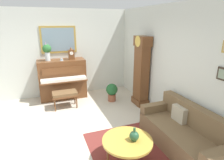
{
  "coord_description": "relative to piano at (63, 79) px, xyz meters",
  "views": [
    {
      "loc": [
        3.68,
        -0.47,
        2.39
      ],
      "look_at": [
        -0.28,
        1.02,
        1.06
      ],
      "focal_mm": 29.89,
      "sensor_mm": 36.0,
      "label": 1
    }
  ],
  "objects": [
    {
      "name": "piano_bench",
      "position": [
        0.8,
        -0.05,
        -0.23
      ],
      "size": [
        0.42,
        0.7,
        0.48
      ],
      "color": "brown",
      "rests_on": "ground_plane"
    },
    {
      "name": "wall_back",
      "position": [
        2.24,
        2.34,
        0.77
      ],
      "size": [
        5.3,
        0.13,
        2.8
      ],
      "color": "silver",
      "rests_on": "ground_plane"
    },
    {
      "name": "ground_plane",
      "position": [
        2.23,
        -0.06,
        -0.68
      ],
      "size": [
        6.4,
        6.0,
        0.1
      ],
      "primitive_type": "cube",
      "color": "beige"
    },
    {
      "name": "grandfather_clock",
      "position": [
        1.35,
        2.1,
        0.33
      ],
      "size": [
        0.52,
        0.34,
        2.03
      ],
      "color": "brown",
      "rests_on": "ground_plane"
    },
    {
      "name": "flower_vase",
      "position": [
        0.0,
        -0.39,
        0.94
      ],
      "size": [
        0.26,
        0.26,
        0.58
      ],
      "color": "silver",
      "rests_on": "piano"
    },
    {
      "name": "potted_plant",
      "position": [
        0.83,
        1.38,
        -0.31
      ],
      "size": [
        0.36,
        0.36,
        0.56
      ],
      "color": "#935138",
      "rests_on": "ground_plane"
    },
    {
      "name": "wall_left",
      "position": [
        -0.37,
        -0.06,
        0.78
      ],
      "size": [
        0.13,
        4.9,
        2.8
      ],
      "color": "silver",
      "rests_on": "ground_plane"
    },
    {
      "name": "couch",
      "position": [
        3.48,
        1.89,
        -0.32
      ],
      "size": [
        1.9,
        0.8,
        0.84
      ],
      "color": "brown",
      "rests_on": "ground_plane"
    },
    {
      "name": "teacup",
      "position": [
        0.09,
        0.01,
        0.64
      ],
      "size": [
        0.12,
        0.12,
        0.06
      ],
      "color": "#ADC6D6",
      "rests_on": "piano"
    },
    {
      "name": "area_rug",
      "position": [
        3.37,
        0.88,
        -0.63
      ],
      "size": [
        2.1,
        1.5,
        0.01
      ],
      "primitive_type": "cube",
      "color": "maroon",
      "rests_on": "ground_plane"
    },
    {
      "name": "piano",
      "position": [
        0.0,
        0.0,
        0.0
      ],
      "size": [
        0.87,
        1.44,
        1.25
      ],
      "color": "brown",
      "rests_on": "ground_plane"
    },
    {
      "name": "coffee_table",
      "position": [
        3.42,
        0.69,
        -0.23
      ],
      "size": [
        0.88,
        0.88,
        0.44
      ],
      "color": "gold",
      "rests_on": "ground_plane"
    },
    {
      "name": "mantel_clock",
      "position": [
        0.0,
        0.32,
        0.79
      ],
      "size": [
        0.13,
        0.18,
        0.38
      ],
      "color": "brown",
      "rests_on": "piano"
    },
    {
      "name": "green_jug",
      "position": [
        3.47,
        0.79,
        -0.11
      ],
      "size": [
        0.17,
        0.17,
        0.24
      ],
      "color": "#234C33",
      "rests_on": "coffee_table"
    }
  ]
}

